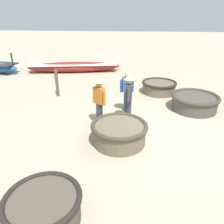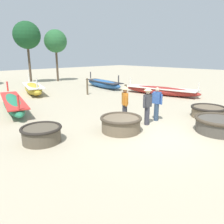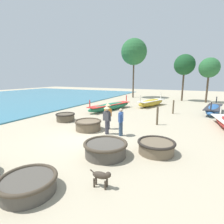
{
  "view_description": "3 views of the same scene",
  "coord_description": "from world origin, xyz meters",
  "px_view_note": "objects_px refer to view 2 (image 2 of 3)",
  "views": [
    {
      "loc": [
        -6.25,
        0.93,
        3.56
      ],
      "look_at": [
        -0.51,
        1.5,
        0.91
      ],
      "focal_mm": 35.0,
      "sensor_mm": 36.0,
      "label": 1
    },
    {
      "loc": [
        -6.78,
        -4.46,
        3.03
      ],
      "look_at": [
        -0.71,
        1.75,
        0.72
      ],
      "focal_mm": 35.0,
      "sensor_mm": 36.0,
      "label": 2
    },
    {
      "loc": [
        5.26,
        -7.62,
        3.28
      ],
      "look_at": [
        0.58,
        2.12,
        1.11
      ],
      "focal_mm": 28.0,
      "sensor_mm": 36.0,
      "label": 3
    }
  ],
  "objects_px": {
    "mooring_post_shoreline": "(125,95)",
    "coracle_front_right": "(42,134)",
    "long_boat_red_hull": "(13,103)",
    "fisherman_with_hat": "(125,102)",
    "coracle_far_right": "(208,111)",
    "mooring_post_mid_beach": "(87,87)",
    "long_boat_blue_hull": "(103,84)",
    "long_boat_ochre_hull": "(33,88)",
    "coracle_weathered": "(121,123)",
    "fisherman_crouching": "(157,103)",
    "tree_rightmost": "(27,35)",
    "long_boat_green_hull": "(161,91)",
    "tree_left_mid": "(56,41)",
    "fisherman_hauling": "(147,104)",
    "coracle_nearest": "(219,124)"
  },
  "relations": [
    {
      "from": "coracle_weathered",
      "to": "long_boat_red_hull",
      "type": "bearing_deg",
      "value": 104.58
    },
    {
      "from": "mooring_post_mid_beach",
      "to": "coracle_far_right",
      "type": "bearing_deg",
      "value": -87.65
    },
    {
      "from": "coracle_nearest",
      "to": "long_boat_green_hull",
      "type": "bearing_deg",
      "value": 48.89
    },
    {
      "from": "fisherman_with_hat",
      "to": "mooring_post_mid_beach",
      "type": "distance_m",
      "value": 7.51
    },
    {
      "from": "coracle_weathered",
      "to": "long_boat_ochre_hull",
      "type": "xyz_separation_m",
      "value": [
        1.41,
        10.89,
        0.08
      ]
    },
    {
      "from": "mooring_post_shoreline",
      "to": "coracle_front_right",
      "type": "bearing_deg",
      "value": -163.66
    },
    {
      "from": "long_boat_green_hull",
      "to": "mooring_post_mid_beach",
      "type": "bearing_deg",
      "value": 135.06
    },
    {
      "from": "fisherman_crouching",
      "to": "coracle_nearest",
      "type": "bearing_deg",
      "value": -80.82
    },
    {
      "from": "coracle_front_right",
      "to": "mooring_post_mid_beach",
      "type": "height_order",
      "value": "mooring_post_mid_beach"
    },
    {
      "from": "tree_rightmost",
      "to": "long_boat_blue_hull",
      "type": "bearing_deg",
      "value": -67.75
    },
    {
      "from": "tree_rightmost",
      "to": "coracle_far_right",
      "type": "bearing_deg",
      "value": -88.91
    },
    {
      "from": "long_boat_ochre_hull",
      "to": "tree_rightmost",
      "type": "height_order",
      "value": "tree_rightmost"
    },
    {
      "from": "tree_rightmost",
      "to": "long_boat_red_hull",
      "type": "bearing_deg",
      "value": -118.95
    },
    {
      "from": "long_boat_red_hull",
      "to": "fisherman_with_hat",
      "type": "relative_size",
      "value": 3.61
    },
    {
      "from": "long_boat_blue_hull",
      "to": "mooring_post_shoreline",
      "type": "xyz_separation_m",
      "value": [
        -3.85,
        -6.28,
        0.25
      ]
    },
    {
      "from": "coracle_nearest",
      "to": "tree_left_mid",
      "type": "height_order",
      "value": "tree_left_mid"
    },
    {
      "from": "long_boat_green_hull",
      "to": "long_boat_blue_hull",
      "type": "bearing_deg",
      "value": 96.9
    },
    {
      "from": "fisherman_crouching",
      "to": "tree_rightmost",
      "type": "relative_size",
      "value": 0.25
    },
    {
      "from": "coracle_far_right",
      "to": "fisherman_crouching",
      "type": "xyz_separation_m",
      "value": [
        -2.3,
        1.47,
        0.53
      ]
    },
    {
      "from": "mooring_post_shoreline",
      "to": "tree_rightmost",
      "type": "height_order",
      "value": "tree_rightmost"
    },
    {
      "from": "coracle_nearest",
      "to": "fisherman_crouching",
      "type": "distance_m",
      "value": 2.75
    },
    {
      "from": "fisherman_hauling",
      "to": "tree_rightmost",
      "type": "xyz_separation_m",
      "value": [
        2.78,
        17.64,
        3.95
      ]
    },
    {
      "from": "fisherman_crouching",
      "to": "tree_left_mid",
      "type": "xyz_separation_m",
      "value": [
        4.93,
        17.01,
        3.58
      ]
    },
    {
      "from": "coracle_front_right",
      "to": "fisherman_with_hat",
      "type": "relative_size",
      "value": 0.86
    },
    {
      "from": "coracle_front_right",
      "to": "fisherman_crouching",
      "type": "xyz_separation_m",
      "value": [
        5.1,
        -1.31,
        0.52
      ]
    },
    {
      "from": "long_boat_red_hull",
      "to": "tree_left_mid",
      "type": "xyz_separation_m",
      "value": [
        8.94,
        10.21,
        4.04
      ]
    },
    {
      "from": "coracle_far_right",
      "to": "mooring_post_mid_beach",
      "type": "distance_m",
      "value": 9.14
    },
    {
      "from": "coracle_weathered",
      "to": "mooring_post_shoreline",
      "type": "distance_m",
      "value": 4.8
    },
    {
      "from": "fisherman_crouching",
      "to": "mooring_post_shoreline",
      "type": "distance_m",
      "value": 3.51
    },
    {
      "from": "long_boat_blue_hull",
      "to": "tree_left_mid",
      "type": "xyz_separation_m",
      "value": [
        -0.31,
        7.52,
        4.03
      ]
    },
    {
      "from": "coracle_weathered",
      "to": "fisherman_crouching",
      "type": "relative_size",
      "value": 1.07
    },
    {
      "from": "coracle_nearest",
      "to": "long_boat_blue_hull",
      "type": "bearing_deg",
      "value": 68.42
    },
    {
      "from": "long_boat_green_hull",
      "to": "mooring_post_mid_beach",
      "type": "height_order",
      "value": "mooring_post_mid_beach"
    },
    {
      "from": "coracle_nearest",
      "to": "coracle_weathered",
      "type": "xyz_separation_m",
      "value": [
        -2.71,
        2.79,
        0.0
      ]
    },
    {
      "from": "long_boat_red_hull",
      "to": "fisherman_crouching",
      "type": "distance_m",
      "value": 7.91
    },
    {
      "from": "fisherman_with_hat",
      "to": "coracle_far_right",
      "type": "bearing_deg",
      "value": -33.32
    },
    {
      "from": "long_boat_green_hull",
      "to": "tree_left_mid",
      "type": "relative_size",
      "value": 1.07
    },
    {
      "from": "mooring_post_mid_beach",
      "to": "long_boat_blue_hull",
      "type": "bearing_deg",
      "value": 28.9
    },
    {
      "from": "tree_left_mid",
      "to": "coracle_far_right",
      "type": "bearing_deg",
      "value": -98.08
    },
    {
      "from": "coracle_far_right",
      "to": "fisherman_crouching",
      "type": "bearing_deg",
      "value": 147.49
    },
    {
      "from": "tree_left_mid",
      "to": "fisherman_hauling",
      "type": "bearing_deg",
      "value": -108.62
    },
    {
      "from": "long_boat_blue_hull",
      "to": "tree_rightmost",
      "type": "xyz_separation_m",
      "value": [
        -3.3,
        8.06,
        4.53
      ]
    },
    {
      "from": "long_boat_ochre_hull",
      "to": "coracle_far_right",
      "type": "bearing_deg",
      "value": -75.77
    },
    {
      "from": "long_boat_red_hull",
      "to": "mooring_post_mid_beach",
      "type": "xyz_separation_m",
      "value": [
        5.94,
        0.86,
        0.25
      ]
    },
    {
      "from": "coracle_nearest",
      "to": "long_boat_ochre_hull",
      "type": "distance_m",
      "value": 13.75
    },
    {
      "from": "long_boat_ochre_hull",
      "to": "fisherman_with_hat",
      "type": "bearing_deg",
      "value": -92.15
    },
    {
      "from": "coracle_front_right",
      "to": "fisherman_hauling",
      "type": "height_order",
      "value": "fisherman_hauling"
    },
    {
      "from": "coracle_far_right",
      "to": "fisherman_crouching",
      "type": "relative_size",
      "value": 1.05
    },
    {
      "from": "long_boat_blue_hull",
      "to": "long_boat_ochre_hull",
      "type": "bearing_deg",
      "value": 165.94
    },
    {
      "from": "coracle_far_right",
      "to": "coracle_weathered",
      "type": "height_order",
      "value": "coracle_weathered"
    }
  ]
}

